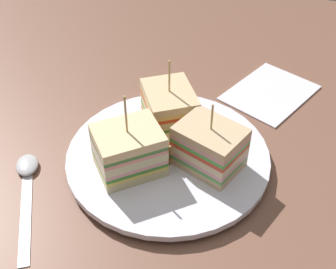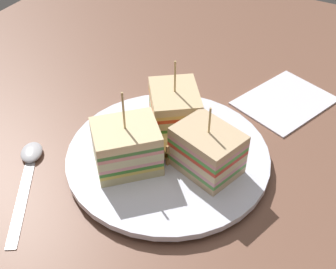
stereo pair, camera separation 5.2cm
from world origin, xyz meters
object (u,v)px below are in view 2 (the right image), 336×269
Objects in this scene: chip_pile at (171,141)px; napkin at (285,101)px; plate at (168,156)px; sandwich_wedge_1 at (127,147)px; sandwich_wedge_0 at (175,110)px; sandwich_wedge_2 at (205,153)px; spoon at (29,165)px.

chip_pile reaches higher than napkin.
plate is 2.12cm from chip_pile.
sandwich_wedge_1 reaches higher than chip_pile.
sandwich_wedge_0 is at bearing 143.57° from napkin.
chip_pile is at bearing 11.78° from sandwich_wedge_1.
sandwich_wedge_1 is at bearing -46.23° from sandwich_wedge_0.
chip_pile is at bearing 5.18° from sandwich_wedge_2.
sandwich_wedge_1 reaches higher than sandwich_wedge_2.
sandwich_wedge_2 reaches higher than spoon.
sandwich_wedge_0 is 4.65cm from chip_pile.
sandwich_wedge_1 is 1.18× the size of sandwich_wedge_2.
napkin is (14.39, -10.62, -4.06)cm from sandwich_wedge_0.
sandwich_wedge_0 reaches higher than plate.
sandwich_wedge_2 is 1.41× the size of chip_pile.
spoon is (-8.81, 19.61, -3.84)cm from sandwich_wedge_2.
chip_pile reaches higher than plate.
sandwich_wedge_0 reaches higher than chip_pile.
sandwich_wedge_2 is 0.61× the size of spoon.
chip_pile is at bearing -14.51° from sandwich_wedge_0.
sandwich_wedge_1 is 5.87cm from chip_pile.
plate is at bearing 6.70° from sandwich_wedge_1.
sandwich_wedge_1 is 13.04cm from spoon.
sandwich_wedge_1 is at bearing 141.23° from plate.
chip_pile is at bearing 154.16° from napkin.
chip_pile is 0.48× the size of napkin.
napkin is (18.49, -8.95, -2.64)cm from chip_pile.
sandwich_wedge_2 is (-5.24, -6.84, -0.07)cm from sandwich_wedge_0.
napkin is (19.23, -8.90, -0.66)cm from plate.
spoon is (-14.06, 12.77, -3.91)cm from sandwich_wedge_0.
sandwich_wedge_2 is 21.84cm from spoon.
sandwich_wedge_2 is at bearing 15.87° from sandwich_wedge_0.
sandwich_wedge_0 is 0.95× the size of sandwich_wedge_1.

